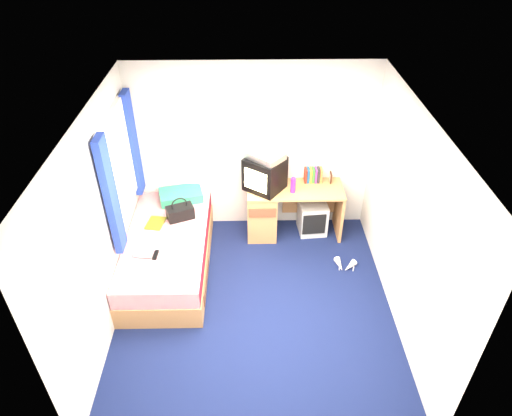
{
  "coord_description": "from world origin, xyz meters",
  "views": [
    {
      "loc": [
        -0.06,
        -3.71,
        4.12
      ],
      "look_at": [
        0.02,
        0.7,
        0.95
      ],
      "focal_mm": 32.0,
      "sensor_mm": 36.0,
      "label": 1
    }
  ],
  "objects_px": {
    "water_bottle": "(143,255)",
    "remote_control": "(156,255)",
    "towel": "(185,252)",
    "colour_swatch_fan": "(157,271)",
    "pillow": "(181,195)",
    "magazine": "(156,223)",
    "crt_tv": "(265,174)",
    "picture_frame": "(331,177)",
    "vcr": "(265,155)",
    "handbag": "(180,212)",
    "pink_water_bottle": "(293,186)",
    "white_heels": "(344,265)",
    "bed": "(168,252)",
    "aerosol_can": "(282,183)",
    "storage_cube": "(312,217)",
    "desk": "(274,209)"
  },
  "relations": [
    {
      "from": "pink_water_bottle",
      "to": "handbag",
      "type": "xyz_separation_m",
      "value": [
        -1.48,
        -0.26,
        -0.22
      ]
    },
    {
      "from": "pillow",
      "to": "magazine",
      "type": "distance_m",
      "value": 0.61
    },
    {
      "from": "picture_frame",
      "to": "towel",
      "type": "relative_size",
      "value": 0.42
    },
    {
      "from": "water_bottle",
      "to": "colour_swatch_fan",
      "type": "xyz_separation_m",
      "value": [
        0.2,
        -0.25,
        -0.03
      ]
    },
    {
      "from": "bed",
      "to": "pillow",
      "type": "xyz_separation_m",
      "value": [
        0.1,
        0.8,
        0.33
      ]
    },
    {
      "from": "bed",
      "to": "desk",
      "type": "relative_size",
      "value": 1.54
    },
    {
      "from": "pink_water_bottle",
      "to": "white_heels",
      "type": "relative_size",
      "value": 0.7
    },
    {
      "from": "remote_control",
      "to": "vcr",
      "type": "bearing_deg",
      "value": 43.83
    },
    {
      "from": "pillow",
      "to": "colour_swatch_fan",
      "type": "height_order",
      "value": "pillow"
    },
    {
      "from": "remote_control",
      "to": "towel",
      "type": "bearing_deg",
      "value": 3.75
    },
    {
      "from": "pillow",
      "to": "storage_cube",
      "type": "relative_size",
      "value": 1.21
    },
    {
      "from": "pink_water_bottle",
      "to": "handbag",
      "type": "bearing_deg",
      "value": -169.86
    },
    {
      "from": "colour_swatch_fan",
      "to": "bed",
      "type": "bearing_deg",
      "value": 89.16
    },
    {
      "from": "handbag",
      "to": "crt_tv",
      "type": "bearing_deg",
      "value": -3.8
    },
    {
      "from": "crt_tv",
      "to": "picture_frame",
      "type": "bearing_deg",
      "value": 45.09
    },
    {
      "from": "desk",
      "to": "aerosol_can",
      "type": "relative_size",
      "value": 8.17
    },
    {
      "from": "pink_water_bottle",
      "to": "towel",
      "type": "distance_m",
      "value": 1.69
    },
    {
      "from": "water_bottle",
      "to": "remote_control",
      "type": "bearing_deg",
      "value": 10.31
    },
    {
      "from": "towel",
      "to": "colour_swatch_fan",
      "type": "height_order",
      "value": "towel"
    },
    {
      "from": "pink_water_bottle",
      "to": "water_bottle",
      "type": "height_order",
      "value": "pink_water_bottle"
    },
    {
      "from": "bed",
      "to": "aerosol_can",
      "type": "relative_size",
      "value": 12.58
    },
    {
      "from": "colour_swatch_fan",
      "to": "white_heels",
      "type": "bearing_deg",
      "value": 14.66
    },
    {
      "from": "storage_cube",
      "to": "remote_control",
      "type": "relative_size",
      "value": 2.94
    },
    {
      "from": "vcr",
      "to": "pink_water_bottle",
      "type": "relative_size",
      "value": 2.19
    },
    {
      "from": "storage_cube",
      "to": "magazine",
      "type": "relative_size",
      "value": 1.68
    },
    {
      "from": "vcr",
      "to": "pink_water_bottle",
      "type": "xyz_separation_m",
      "value": [
        0.37,
        -0.11,
        -0.4
      ]
    },
    {
      "from": "pink_water_bottle",
      "to": "magazine",
      "type": "distance_m",
      "value": 1.85
    },
    {
      "from": "pink_water_bottle",
      "to": "water_bottle",
      "type": "relative_size",
      "value": 1.04
    },
    {
      "from": "bed",
      "to": "vcr",
      "type": "height_order",
      "value": "vcr"
    },
    {
      "from": "crt_tv",
      "to": "magazine",
      "type": "height_order",
      "value": "crt_tv"
    },
    {
      "from": "bed",
      "to": "pillow",
      "type": "height_order",
      "value": "pillow"
    },
    {
      "from": "colour_swatch_fan",
      "to": "pink_water_bottle",
      "type": "bearing_deg",
      "value": 38.0
    },
    {
      "from": "handbag",
      "to": "remote_control",
      "type": "relative_size",
      "value": 2.42
    },
    {
      "from": "vcr",
      "to": "picture_frame",
      "type": "distance_m",
      "value": 1.01
    },
    {
      "from": "magazine",
      "to": "remote_control",
      "type": "xyz_separation_m",
      "value": [
        0.1,
        -0.62,
        0.0
      ]
    },
    {
      "from": "handbag",
      "to": "colour_swatch_fan",
      "type": "xyz_separation_m",
      "value": [
        -0.15,
        -1.01,
        -0.09
      ]
    },
    {
      "from": "aerosol_can",
      "to": "towel",
      "type": "relative_size",
      "value": 0.48
    },
    {
      "from": "pillow",
      "to": "white_heels",
      "type": "distance_m",
      "value": 2.4
    },
    {
      "from": "towel",
      "to": "water_bottle",
      "type": "distance_m",
      "value": 0.49
    },
    {
      "from": "aerosol_can",
      "to": "colour_swatch_fan",
      "type": "relative_size",
      "value": 0.72
    },
    {
      "from": "vcr",
      "to": "handbag",
      "type": "relative_size",
      "value": 1.18
    },
    {
      "from": "vcr",
      "to": "remote_control",
      "type": "height_order",
      "value": "vcr"
    },
    {
      "from": "crt_tv",
      "to": "handbag",
      "type": "xyz_separation_m",
      "value": [
        -1.11,
        -0.37,
        -0.35
      ]
    },
    {
      "from": "towel",
      "to": "remote_control",
      "type": "xyz_separation_m",
      "value": [
        -0.35,
        0.0,
        -0.05
      ]
    },
    {
      "from": "picture_frame",
      "to": "pink_water_bottle",
      "type": "relative_size",
      "value": 0.67
    },
    {
      "from": "pillow",
      "to": "white_heels",
      "type": "relative_size",
      "value": 1.93
    },
    {
      "from": "pillow",
      "to": "pink_water_bottle",
      "type": "height_order",
      "value": "pink_water_bottle"
    },
    {
      "from": "water_bottle",
      "to": "remote_control",
      "type": "relative_size",
      "value": 1.25
    },
    {
      "from": "crt_tv",
      "to": "colour_swatch_fan",
      "type": "distance_m",
      "value": 1.91
    },
    {
      "from": "vcr",
      "to": "handbag",
      "type": "distance_m",
      "value": 1.32
    }
  ]
}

